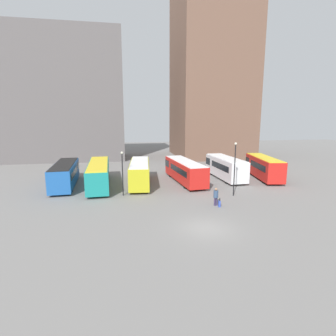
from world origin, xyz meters
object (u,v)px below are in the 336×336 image
at_px(bus_4, 225,167).
at_px(bus_0, 65,174).
at_px(bus_3, 184,170).
at_px(suitcase, 219,204).
at_px(lamp_post_0, 235,165).
at_px(traveler, 216,195).
at_px(bus_2, 140,172).
at_px(bus_5, 264,167).
at_px(lamp_post_1, 122,170).
at_px(bus_1, 99,173).

bearing_deg(bus_4, bus_0, 89.56).
xyz_separation_m(bus_0, bus_3, (15.85, -0.40, -0.00)).
height_order(suitcase, lamp_post_0, lamp_post_0).
relative_size(traveler, suitcase, 1.95).
bearing_deg(bus_2, bus_5, -83.24).
xyz_separation_m(lamp_post_0, lamp_post_1, (-12.39, 2.22, -0.53)).
height_order(bus_0, bus_5, bus_5).
bearing_deg(bus_0, traveler, -127.22).
relative_size(bus_2, bus_3, 0.93).
xyz_separation_m(bus_5, lamp_post_1, (-20.41, -5.49, 1.31)).
xyz_separation_m(bus_1, traveler, (12.25, -10.43, -0.55)).
relative_size(bus_3, suitcase, 11.97).
bearing_deg(bus_0, bus_4, -92.20).
distance_m(bus_5, lamp_post_1, 21.17).
relative_size(bus_5, suitcase, 10.55).
distance_m(bus_4, suitcase, 13.26).
relative_size(bus_0, bus_2, 1.03).
xyz_separation_m(bus_3, lamp_post_0, (3.93, -7.63, 1.93)).
height_order(bus_0, lamp_post_1, lamp_post_1).
distance_m(bus_1, bus_2, 5.33).
bearing_deg(traveler, bus_4, -21.77).
bearing_deg(lamp_post_0, traveler, -137.22).
bearing_deg(suitcase, bus_1, 53.14).
distance_m(bus_0, bus_5, 27.80).
xyz_separation_m(bus_3, bus_4, (6.36, 0.94, 0.07)).
bearing_deg(bus_3, bus_4, -87.10).
distance_m(bus_2, bus_4, 12.66).
xyz_separation_m(bus_2, traveler, (6.93, -10.15, -0.58)).
bearing_deg(bus_0, bus_3, -95.05).
relative_size(bus_4, lamp_post_0, 1.57).
xyz_separation_m(bus_5, lamp_post_0, (-8.02, -7.71, 1.84)).
bearing_deg(traveler, bus_1, 53.90).
height_order(traveler, suitcase, traveler).
xyz_separation_m(bus_5, traveler, (-11.24, -10.69, -0.62)).
relative_size(bus_2, lamp_post_1, 2.06).
xyz_separation_m(bus_1, suitcase, (12.46, -10.90, -1.31)).
xyz_separation_m(bus_1, bus_5, (23.48, 0.26, 0.06)).
xyz_separation_m(bus_1, bus_2, (5.32, -0.28, 0.02)).
bearing_deg(lamp_post_1, bus_3, 32.60).
distance_m(bus_4, bus_5, 5.65).
bearing_deg(bus_5, bus_4, 90.80).
distance_m(bus_0, bus_1, 4.35).
distance_m(bus_0, lamp_post_0, 21.43).
relative_size(bus_3, lamp_post_1, 2.23).
bearing_deg(lamp_post_0, bus_4, 74.13).
relative_size(bus_0, bus_1, 0.86).
bearing_deg(bus_1, bus_0, 79.72).
distance_m(bus_2, bus_3, 6.24).
xyz_separation_m(bus_2, suitcase, (7.14, -10.62, -1.33)).
bearing_deg(suitcase, lamp_post_0, -36.74).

